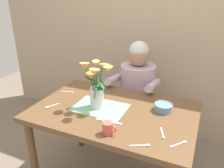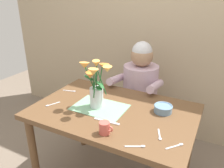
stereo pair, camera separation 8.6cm
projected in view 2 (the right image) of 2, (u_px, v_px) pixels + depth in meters
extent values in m
cube|color=tan|center=(159.00, 23.00, 2.35)|extent=(4.00, 0.10, 2.50)
cube|color=brown|center=(114.00, 112.00, 1.69)|extent=(1.20, 0.80, 0.04)
cylinder|color=brown|center=(34.00, 155.00, 1.79)|extent=(0.06, 0.06, 0.70)
cylinder|color=brown|center=(82.00, 116.00, 2.34)|extent=(0.06, 0.06, 0.70)
cylinder|color=brown|center=(189.00, 147.00, 1.89)|extent=(0.06, 0.06, 0.70)
cylinder|color=#4C4C56|center=(138.00, 128.00, 2.41)|extent=(0.30, 0.30, 0.40)
cylinder|color=#BC9EB2|center=(140.00, 90.00, 2.24)|extent=(0.34, 0.34, 0.50)
sphere|color=#A37A5B|center=(142.00, 56.00, 2.10)|extent=(0.21, 0.21, 0.21)
sphere|color=silver|center=(142.00, 51.00, 2.08)|extent=(0.19, 0.19, 0.19)
cylinder|color=#BC9EB2|center=(117.00, 79.00, 2.15)|extent=(0.07, 0.33, 0.12)
cylinder|color=#BC9EB2|center=(155.00, 86.00, 1.99)|extent=(0.07, 0.33, 0.12)
cube|color=#7AB289|center=(100.00, 107.00, 1.71)|extent=(0.40, 0.28, 0.00)
cylinder|color=silver|center=(97.00, 98.00, 1.69)|extent=(0.10, 0.10, 0.16)
cylinder|color=#23602D|center=(102.00, 82.00, 1.61)|extent=(0.06, 0.04, 0.21)
cone|color=#EFA84C|center=(107.00, 69.00, 1.55)|extent=(0.10, 0.10, 0.05)
sphere|color=#E5D14C|center=(107.00, 69.00, 1.54)|extent=(0.02, 0.02, 0.02)
cylinder|color=#23602D|center=(100.00, 80.00, 1.65)|extent=(0.03, 0.04, 0.20)
cone|color=orange|center=(104.00, 66.00, 1.63)|extent=(0.07, 0.08, 0.04)
sphere|color=#E5D14C|center=(104.00, 66.00, 1.63)|extent=(0.02, 0.02, 0.02)
cylinder|color=#23602D|center=(96.00, 79.00, 1.66)|extent=(0.03, 0.06, 0.21)
cone|color=#EFA84C|center=(96.00, 64.00, 1.64)|extent=(0.08, 0.08, 0.06)
sphere|color=#E5D14C|center=(96.00, 63.00, 1.64)|extent=(0.02, 0.02, 0.02)
cylinder|color=#23602D|center=(95.00, 83.00, 1.66)|extent=(0.06, 0.01, 0.15)
cone|color=orange|center=(92.00, 73.00, 1.65)|extent=(0.06, 0.06, 0.04)
sphere|color=#E5D14C|center=(92.00, 72.00, 1.64)|extent=(0.02, 0.02, 0.02)
cylinder|color=#23602D|center=(91.00, 80.00, 1.64)|extent=(0.04, 0.08, 0.21)
cone|color=#EFA84C|center=(84.00, 65.00, 1.59)|extent=(0.08, 0.09, 0.05)
sphere|color=#E5D14C|center=(84.00, 65.00, 1.59)|extent=(0.02, 0.02, 0.02)
cylinder|color=#23602D|center=(93.00, 85.00, 1.63)|extent=(0.02, 0.05, 0.15)
cone|color=orange|center=(90.00, 75.00, 1.59)|extent=(0.09, 0.09, 0.05)
sphere|color=#E5D14C|center=(90.00, 75.00, 1.59)|extent=(0.02, 0.02, 0.02)
cylinder|color=#23602D|center=(95.00, 83.00, 1.59)|extent=(0.01, 0.06, 0.21)
cone|color=#EFA84C|center=(93.00, 72.00, 1.49)|extent=(0.10, 0.10, 0.05)
sphere|color=#E5D14C|center=(93.00, 71.00, 1.49)|extent=(0.02, 0.02, 0.02)
ellipsoid|color=#23602D|center=(100.00, 85.00, 1.59)|extent=(0.09, 0.08, 0.04)
ellipsoid|color=#23602D|center=(99.00, 88.00, 1.60)|extent=(0.09, 0.09, 0.01)
ellipsoid|color=#23602D|center=(89.00, 78.00, 1.66)|extent=(0.09, 0.04, 0.04)
cylinder|color=#6689A8|center=(163.00, 109.00, 1.64)|extent=(0.13, 0.13, 0.05)
torus|color=#6689A8|center=(163.00, 106.00, 1.63)|extent=(0.14, 0.14, 0.01)
cube|color=silver|center=(107.00, 121.00, 1.53)|extent=(0.19, 0.03, 0.00)
cylinder|color=#CC564C|center=(104.00, 128.00, 1.39)|extent=(0.07, 0.07, 0.08)
torus|color=#CC564C|center=(110.00, 129.00, 1.37)|extent=(0.04, 0.01, 0.04)
cube|color=silver|center=(54.00, 104.00, 1.76)|extent=(0.05, 0.09, 0.00)
ellipsoid|color=silver|center=(47.00, 106.00, 1.73)|extent=(0.03, 0.03, 0.01)
cube|color=silver|center=(133.00, 146.00, 1.28)|extent=(0.09, 0.05, 0.00)
ellipsoid|color=silver|center=(143.00, 146.00, 1.28)|extent=(0.03, 0.03, 0.01)
cube|color=silver|center=(159.00, 134.00, 1.40)|extent=(0.05, 0.10, 0.00)
ellipsoid|color=silver|center=(160.00, 139.00, 1.35)|extent=(0.03, 0.03, 0.01)
cube|color=silver|center=(68.00, 91.00, 1.99)|extent=(0.10, 0.03, 0.00)
ellipsoid|color=silver|center=(74.00, 91.00, 1.98)|extent=(0.03, 0.03, 0.01)
cube|color=silver|center=(173.00, 147.00, 1.28)|extent=(0.07, 0.08, 0.00)
ellipsoid|color=silver|center=(181.00, 144.00, 1.30)|extent=(0.03, 0.03, 0.01)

